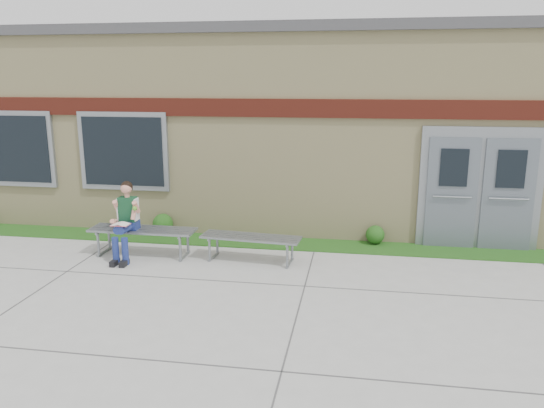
# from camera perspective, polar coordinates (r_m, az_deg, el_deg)

# --- Properties ---
(ground) EXTENTS (80.00, 80.00, 0.00)m
(ground) POSITION_cam_1_polar(r_m,az_deg,el_deg) (8.05, -4.03, -9.72)
(ground) COLOR #9E9E99
(ground) RESTS_ON ground
(grass_strip) EXTENTS (16.00, 0.80, 0.02)m
(grass_strip) POSITION_cam_1_polar(r_m,az_deg,el_deg) (10.44, -0.76, -4.16)
(grass_strip) COLOR #224412
(grass_strip) RESTS_ON ground
(school_building) EXTENTS (16.20, 6.22, 4.20)m
(school_building) POSITION_cam_1_polar(r_m,az_deg,el_deg) (13.35, 1.78, 8.83)
(school_building) COLOR beige
(school_building) RESTS_ON ground
(bench_left) EXTENTS (1.93, 0.54, 0.50)m
(bench_left) POSITION_cam_1_polar(r_m,az_deg,el_deg) (9.91, -13.71, -3.23)
(bench_left) COLOR slate
(bench_left) RESTS_ON ground
(bench_right) EXTENTS (1.79, 0.65, 0.46)m
(bench_right) POSITION_cam_1_polar(r_m,az_deg,el_deg) (9.34, -2.29, -4.10)
(bench_right) COLOR slate
(bench_right) RESTS_ON ground
(girl) EXTENTS (0.48, 0.79, 1.38)m
(girl) POSITION_cam_1_polar(r_m,az_deg,el_deg) (9.73, -15.47, -1.51)
(girl) COLOR navy
(girl) RESTS_ON ground
(shrub_mid) EXTENTS (0.42, 0.42, 0.42)m
(shrub_mid) POSITION_cam_1_polar(r_m,az_deg,el_deg) (11.18, -11.67, -2.09)
(shrub_mid) COLOR #224412
(shrub_mid) RESTS_ON grass_strip
(shrub_east) EXTENTS (0.36, 0.36, 0.36)m
(shrub_east) POSITION_cam_1_polar(r_m,az_deg,el_deg) (10.48, 11.04, -3.26)
(shrub_east) COLOR #224412
(shrub_east) RESTS_ON grass_strip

